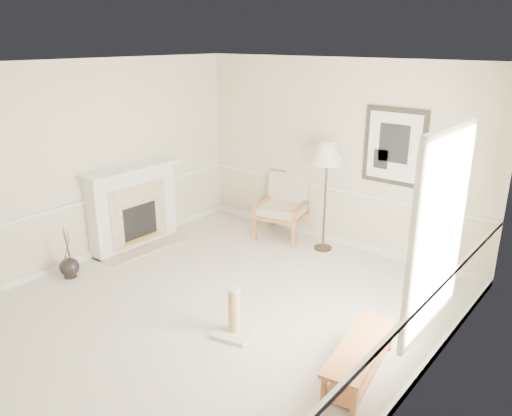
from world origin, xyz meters
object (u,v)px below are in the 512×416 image
at_px(armchair, 285,202).
at_px(bench, 360,355).
at_px(floor_lamp, 327,156).
at_px(scratching_post, 234,320).
at_px(floor_vase, 69,268).

relative_size(armchair, bench, 0.80).
bearing_deg(floor_lamp, bench, -51.78).
bearing_deg(armchair, bench, -56.63).
relative_size(armchair, floor_lamp, 0.60).
height_order(bench, scratching_post, scratching_post).
distance_m(bench, scratching_post, 1.45).
height_order(floor_vase, bench, floor_vase).
xyz_separation_m(armchair, floor_lamp, (0.86, -0.15, 0.95)).
height_order(floor_vase, armchair, armchair).
relative_size(armchair, scratching_post, 1.76).
bearing_deg(scratching_post, floor_vase, -172.03).
distance_m(floor_lamp, scratching_post, 3.03).
height_order(armchair, scratching_post, armchair).
distance_m(armchair, bench, 3.83).
height_order(floor_lamp, scratching_post, floor_lamp).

